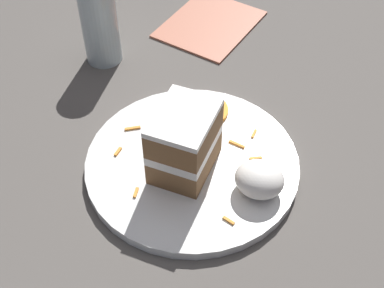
{
  "coord_description": "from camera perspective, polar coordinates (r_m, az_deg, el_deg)",
  "views": [
    {
      "loc": [
        -0.16,
        0.52,
        0.61
      ],
      "look_at": [
        0.01,
        0.06,
        0.08
      ],
      "focal_mm": 50.0,
      "sensor_mm": 36.0,
      "label": 1
    }
  ],
  "objects": [
    {
      "name": "ground_plane",
      "position": [
        0.81,
        1.94,
        -1.14
      ],
      "size": [
        6.0,
        6.0,
        0.0
      ],
      "primitive_type": "plane",
      "color": "#4C4742",
      "rests_on": "ground"
    },
    {
      "name": "dining_table",
      "position": [
        0.8,
        1.97,
        -0.43
      ],
      "size": [
        1.08,
        1.2,
        0.03
      ],
      "primitive_type": "cube",
      "color": "#56514C",
      "rests_on": "ground"
    },
    {
      "name": "plate",
      "position": [
        0.75,
        -0.0,
        -2.15
      ],
      "size": [
        0.3,
        0.3,
        0.01
      ],
      "primitive_type": "cylinder",
      "color": "white",
      "rests_on": "dining_table"
    },
    {
      "name": "cake_slice",
      "position": [
        0.7,
        -0.81,
        0.26
      ],
      "size": [
        0.08,
        0.1,
        0.1
      ],
      "rotation": [
        0.0,
        0.0,
        3.12
      ],
      "color": "brown",
      "rests_on": "plate"
    },
    {
      "name": "cream_dollop",
      "position": [
        0.7,
        7.21,
        -3.76
      ],
      "size": [
        0.07,
        0.06,
        0.04
      ],
      "primitive_type": "ellipsoid",
      "color": "white",
      "rests_on": "plate"
    },
    {
      "name": "orange_garnish",
      "position": [
        0.81,
        1.44,
        3.62
      ],
      "size": [
        0.07,
        0.07,
        0.01
      ],
      "primitive_type": "cylinder",
      "color": "orange",
      "rests_on": "plate"
    },
    {
      "name": "carrot_shreds_scatter",
      "position": [
        0.76,
        -0.15,
        -0.34
      ],
      "size": [
        0.21,
        0.18,
        0.0
      ],
      "color": "orange",
      "rests_on": "plate"
    },
    {
      "name": "drinking_glass",
      "position": [
        0.91,
        -9.71,
        11.95
      ],
      "size": [
        0.06,
        0.06,
        0.14
      ],
      "color": "silver",
      "rests_on": "dining_table"
    },
    {
      "name": "menu_card",
      "position": [
        1.02,
        1.92,
        12.65
      ],
      "size": [
        0.18,
        0.21,
        0.0
      ],
      "primitive_type": "cube",
      "rotation": [
        0.0,
        0.0,
        2.94
      ],
      "color": "#B2664C",
      "rests_on": "dining_table"
    }
  ]
}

